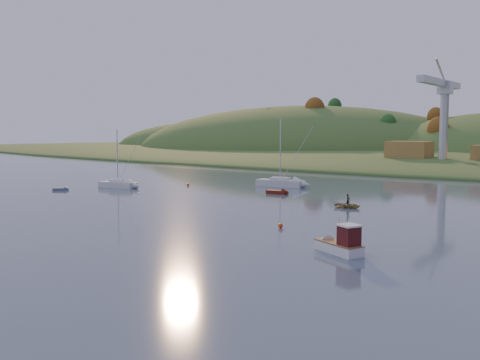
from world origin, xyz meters
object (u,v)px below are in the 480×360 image
Objects in this scene: fishing_boat at (336,243)px; red_tender at (281,192)px; sailboat_far at (280,182)px; grey_dinghy at (63,189)px; canoe at (348,205)px; sailboat_near at (118,184)px.

red_tender is at bearing -26.18° from fishing_boat.
sailboat_far is 4.46× the size of grey_dinghy.
red_tender reaches higher than canoe.
grey_dinghy is at bearing -122.30° from sailboat_near.
sailboat_near is at bearing -145.26° from sailboat_far.
fishing_boat is 52.41m from sailboat_far.
sailboat_near reaches higher than red_tender.
red_tender is at bearing -62.76° from sailboat_far.
sailboat_far is 27.80m from canoe.
canoe is 0.86× the size of red_tender.
fishing_boat is 1.60× the size of canoe.
grey_dinghy is (-31.55, -18.14, -0.06)m from red_tender.
sailboat_far reaches higher than red_tender.
sailboat_near is 0.85× the size of sailboat_far.
grey_dinghy is (-24.92, -27.73, -0.56)m from sailboat_far.
red_tender is (27.89, 9.64, -0.41)m from sailboat_near.
grey_dinghy is at bearing 10.97° from fishing_boat.
fishing_boat is 26.14m from canoe.
canoe is at bearing -6.10° from sailboat_near.
red_tender reaches higher than grey_dinghy.
grey_dinghy is at bearing -157.57° from red_tender.
sailboat_near reaches higher than canoe.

